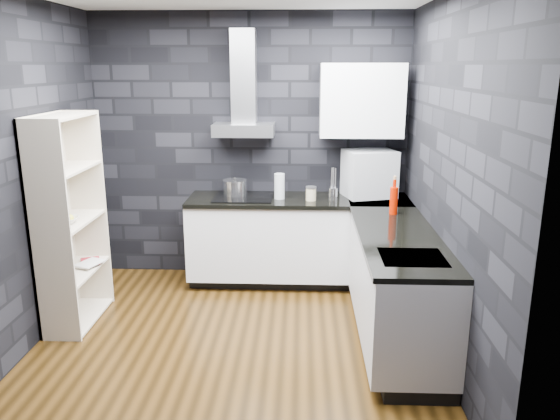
# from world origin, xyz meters

# --- Properties ---
(ground) EXTENTS (3.20, 3.20, 0.00)m
(ground) POSITION_xyz_m (0.00, 0.00, 0.00)
(ground) COLOR #3E260D
(wall_back) EXTENTS (3.20, 0.05, 2.70)m
(wall_back) POSITION_xyz_m (0.00, 1.62, 1.35)
(wall_back) COLOR black
(wall_back) RESTS_ON ground
(wall_front) EXTENTS (3.20, 0.05, 2.70)m
(wall_front) POSITION_xyz_m (0.00, -1.62, 1.35)
(wall_front) COLOR black
(wall_front) RESTS_ON ground
(wall_left) EXTENTS (0.05, 3.20, 2.70)m
(wall_left) POSITION_xyz_m (-1.62, 0.00, 1.35)
(wall_left) COLOR black
(wall_left) RESTS_ON ground
(wall_right) EXTENTS (0.05, 3.20, 2.70)m
(wall_right) POSITION_xyz_m (1.62, 0.00, 1.35)
(wall_right) COLOR black
(wall_right) RESTS_ON ground
(toekick_back) EXTENTS (2.18, 0.50, 0.10)m
(toekick_back) POSITION_xyz_m (0.50, 1.34, 0.05)
(toekick_back) COLOR black
(toekick_back) RESTS_ON ground
(toekick_right) EXTENTS (0.50, 1.78, 0.10)m
(toekick_right) POSITION_xyz_m (1.34, 0.10, 0.05)
(toekick_right) COLOR black
(toekick_right) RESTS_ON ground
(counter_back_cab) EXTENTS (2.20, 0.60, 0.76)m
(counter_back_cab) POSITION_xyz_m (0.50, 1.30, 0.48)
(counter_back_cab) COLOR white
(counter_back_cab) RESTS_ON ground
(counter_right_cab) EXTENTS (0.60, 1.80, 0.76)m
(counter_right_cab) POSITION_xyz_m (1.30, 0.10, 0.48)
(counter_right_cab) COLOR white
(counter_right_cab) RESTS_ON ground
(counter_back_top) EXTENTS (2.20, 0.62, 0.04)m
(counter_back_top) POSITION_xyz_m (0.50, 1.29, 0.88)
(counter_back_top) COLOR black
(counter_back_top) RESTS_ON counter_back_cab
(counter_right_top) EXTENTS (0.62, 1.80, 0.04)m
(counter_right_top) POSITION_xyz_m (1.29, 0.10, 0.88)
(counter_right_top) COLOR black
(counter_right_top) RESTS_ON counter_right_cab
(counter_corner_top) EXTENTS (0.62, 0.62, 0.04)m
(counter_corner_top) POSITION_xyz_m (1.30, 1.30, 0.88)
(counter_corner_top) COLOR black
(counter_corner_top) RESTS_ON counter_right_cab
(hood_body) EXTENTS (0.60, 0.34, 0.12)m
(hood_body) POSITION_xyz_m (-0.05, 1.43, 1.56)
(hood_body) COLOR #A7A7AC
(hood_body) RESTS_ON wall_back
(hood_chimney) EXTENTS (0.24, 0.20, 0.90)m
(hood_chimney) POSITION_xyz_m (-0.05, 1.50, 2.07)
(hood_chimney) COLOR #A7A7AC
(hood_chimney) RESTS_ON hood_body
(upper_cabinet) EXTENTS (0.80, 0.35, 0.70)m
(upper_cabinet) POSITION_xyz_m (1.10, 1.43, 1.85)
(upper_cabinet) COLOR silver
(upper_cabinet) RESTS_ON wall_back
(cooktop) EXTENTS (0.58, 0.50, 0.01)m
(cooktop) POSITION_xyz_m (-0.05, 1.30, 0.91)
(cooktop) COLOR black
(cooktop) RESTS_ON counter_back_top
(sink_rim) EXTENTS (0.44, 0.40, 0.01)m
(sink_rim) POSITION_xyz_m (1.30, -0.40, 0.89)
(sink_rim) COLOR #A7A7AC
(sink_rim) RESTS_ON counter_right_top
(pot) EXTENTS (0.27, 0.27, 0.14)m
(pot) POSITION_xyz_m (-0.14, 1.37, 0.98)
(pot) COLOR silver
(pot) RESTS_ON cooktop
(glass_vase) EXTENTS (0.13, 0.13, 0.25)m
(glass_vase) POSITION_xyz_m (0.31, 1.27, 1.03)
(glass_vase) COLOR silver
(glass_vase) RESTS_ON counter_back_top
(storage_jar) EXTENTS (0.13, 0.13, 0.12)m
(storage_jar) POSITION_xyz_m (0.62, 1.21, 0.96)
(storage_jar) COLOR #C3B78B
(storage_jar) RESTS_ON counter_back_top
(utensil_crock) EXTENTS (0.11, 0.11, 0.12)m
(utensil_crock) POSITION_xyz_m (0.84, 1.24, 0.96)
(utensil_crock) COLOR silver
(utensil_crock) RESTS_ON counter_back_top
(appliance_garage) EXTENTS (0.56, 0.49, 0.48)m
(appliance_garage) POSITION_xyz_m (1.20, 1.41, 1.12)
(appliance_garage) COLOR #B4B6BC
(appliance_garage) RESTS_ON counter_back_top
(red_bottle) EXTENTS (0.07, 0.07, 0.24)m
(red_bottle) POSITION_xyz_m (1.34, 0.73, 1.02)
(red_bottle) COLOR #A21400
(red_bottle) RESTS_ON counter_right_top
(bookshelf) EXTENTS (0.42, 0.83, 1.80)m
(bookshelf) POSITION_xyz_m (-1.42, 0.37, 0.90)
(bookshelf) COLOR beige
(bookshelf) RESTS_ON ground
(fruit_bowl) EXTENTS (0.23, 0.23, 0.05)m
(fruit_bowl) POSITION_xyz_m (-1.42, 0.29, 0.94)
(fruit_bowl) COLOR silver
(fruit_bowl) RESTS_ON bookshelf
(book_red) EXTENTS (0.16, 0.09, 0.22)m
(book_red) POSITION_xyz_m (-1.43, 0.52, 0.57)
(book_red) COLOR maroon
(book_red) RESTS_ON bookshelf
(book_second) EXTENTS (0.17, 0.08, 0.24)m
(book_second) POSITION_xyz_m (-1.41, 0.52, 0.59)
(book_second) COLOR #B2B2B2
(book_second) RESTS_ON bookshelf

